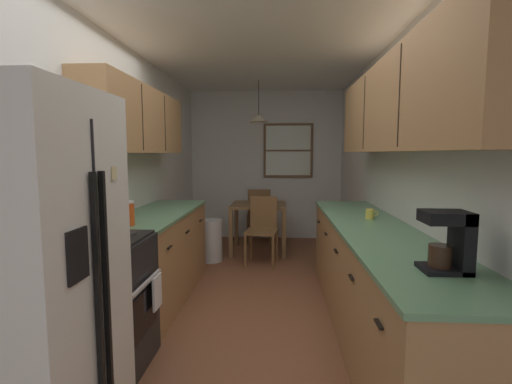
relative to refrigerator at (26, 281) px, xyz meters
The scene contains 22 objects.
ground_plane 2.56m from the refrigerator, 66.57° to the left, with size 12.00×12.00×0.00m, color brown.
wall_left 2.27m from the refrigerator, 100.23° to the left, with size 0.10×9.00×2.55m, color silver.
wall_right 3.21m from the refrigerator, 43.68° to the left, with size 0.10×9.00×2.55m, color silver.
wall_back 4.96m from the refrigerator, 78.88° to the left, with size 4.40×0.10×2.55m, color silver.
ceiling_slab 2.94m from the refrigerator, 66.57° to the left, with size 4.40×9.00×0.08m, color white.
refrigerator is the anchor object (origin of this frame).
stove_range 0.84m from the refrigerator, 93.26° to the left, with size 0.66×0.65×1.10m.
microwave_over_range 1.05m from the refrigerator, 102.02° to the left, with size 0.39×0.60×0.32m.
counter_left 2.04m from the refrigerator, 91.35° to the left, with size 0.64×1.87×0.90m.
upper_cabinets_left 2.15m from the refrigerator, 95.50° to the left, with size 0.33×1.95×0.62m.
counter_right 2.41m from the refrigerator, 34.52° to the left, with size 0.64×3.23×0.90m.
upper_cabinets_right 2.64m from the refrigerator, 31.71° to the left, with size 0.33×2.91×0.69m.
dining_table 3.97m from the refrigerator, 77.16° to the left, with size 0.81×0.76×0.73m.
dining_chair_near 3.43m from the refrigerator, 73.62° to the left, with size 0.45×0.45×0.90m.
dining_chair_far 4.55m from the refrigerator, 79.09° to the left, with size 0.41×0.41×0.90m.
pendant_light 4.11m from the refrigerator, 77.16° to the left, with size 0.29×0.29×0.60m.
back_window 5.00m from the refrigerator, 74.35° to the left, with size 0.84×0.05×0.92m.
trash_bin 3.39m from the refrigerator, 85.65° to the left, with size 0.30×0.30×0.58m, color silver.
storage_canister 1.29m from the refrigerator, 92.09° to the left, with size 0.10×0.10×0.20m.
dish_towel 1.02m from the refrigerator, 70.65° to the left, with size 0.02×0.16×0.24m, color white.
coffee_maker 2.05m from the refrigerator, ahead, with size 0.22×0.18×0.30m.
mug_by_coffeemaker 2.63m from the refrigerator, 40.59° to the left, with size 0.11×0.07×0.09m.
Camera 1 is at (0.22, -2.79, 1.49)m, focal length 25.75 mm.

